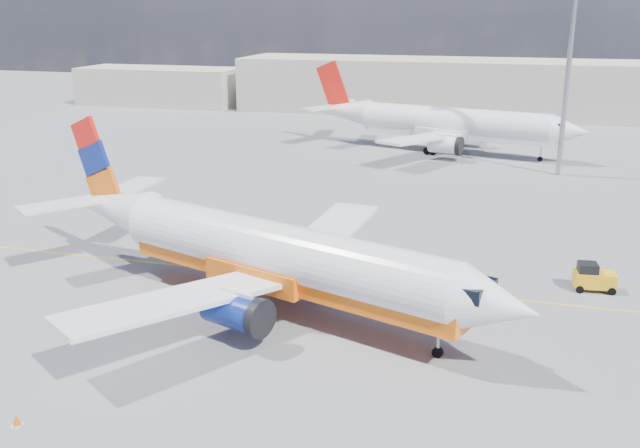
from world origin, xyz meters
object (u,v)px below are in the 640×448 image
(main_jet, at_px, (267,253))
(traffic_cone, at_px, (17,420))
(second_jet, at_px, (446,124))
(gse_tug, at_px, (593,278))

(main_jet, xyz_separation_m, traffic_cone, (-5.63, -13.47, -2.85))
(second_jet, bearing_deg, gse_tug, -58.98)
(traffic_cone, bearing_deg, gse_tug, 42.22)
(main_jet, bearing_deg, second_jet, 103.70)
(main_jet, relative_size, traffic_cone, 59.87)
(main_jet, xyz_separation_m, gse_tug, (17.21, 7.25, -2.33))
(gse_tug, distance_m, traffic_cone, 30.85)
(second_jet, height_order, gse_tug, second_jet)
(main_jet, bearing_deg, traffic_cone, -93.02)
(second_jet, bearing_deg, traffic_cone, -86.84)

